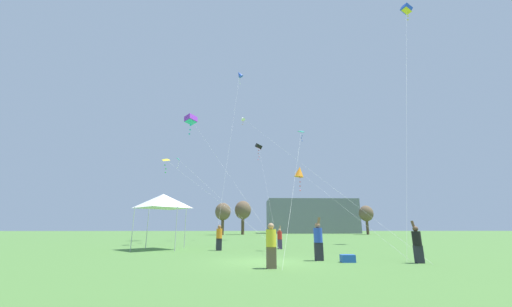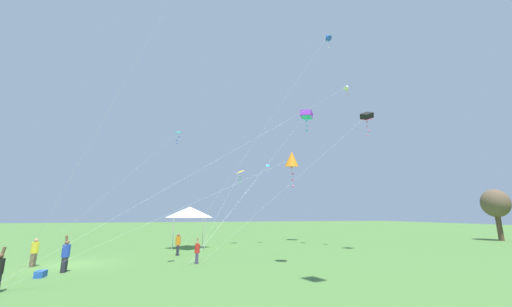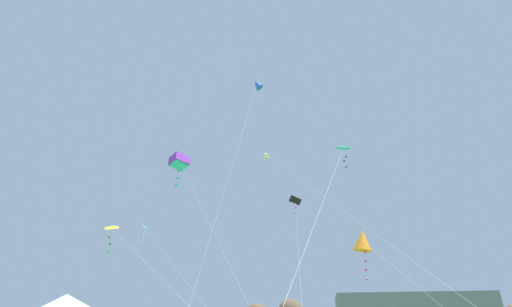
# 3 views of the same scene
# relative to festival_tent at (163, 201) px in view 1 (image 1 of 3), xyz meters

# --- Properties ---
(ground_plane) EXTENTS (220.00, 220.00, 0.00)m
(ground_plane) POSITION_rel_festival_tent_xyz_m (7.45, -7.82, -3.57)
(ground_plane) COLOR #4C7A38
(distant_building) EXTENTS (23.55, 11.09, 8.87)m
(distant_building) POSITION_rel_festival_tent_xyz_m (23.85, 57.06, 0.87)
(distant_building) COLOR slate
(distant_building) RESTS_ON ground
(tree_far_centre) EXTENTS (3.29, 3.29, 6.64)m
(tree_far_centre) POSITION_rel_festival_tent_xyz_m (1.29, 39.58, 1.15)
(tree_far_centre) COLOR brown
(tree_far_centre) RESTS_ON ground
(tree_near_right) EXTENTS (3.14, 3.14, 6.34)m
(tree_near_right) POSITION_rel_festival_tent_xyz_m (33.27, 42.36, 0.94)
(tree_near_right) COLOR brown
(tree_near_right) RESTS_ON ground
(tree_far_left) EXTENTS (3.64, 3.64, 7.34)m
(tree_far_left) POSITION_rel_festival_tent_xyz_m (5.49, 42.65, 1.65)
(tree_far_left) COLOR brown
(tree_far_left) RESTS_ON ground
(festival_tent) EXTENTS (3.37, 3.37, 4.11)m
(festival_tent) POSITION_rel_festival_tent_xyz_m (0.00, 0.00, 0.00)
(festival_tent) COLOR #B7B7BC
(festival_tent) RESTS_ON ground
(cooler_box) EXTENTS (0.65, 0.43, 0.35)m
(cooler_box) POSITION_rel_festival_tent_xyz_m (11.34, -8.13, -3.39)
(cooler_box) COLOR blue
(cooler_box) RESTS_ON ground
(person_orange_shirt) EXTENTS (0.42, 0.42, 1.77)m
(person_orange_shirt) POSITION_rel_festival_tent_xyz_m (4.51, -0.98, -2.61)
(person_orange_shirt) COLOR #282833
(person_orange_shirt) RESTS_ON ground
(person_black_shirt) EXTENTS (0.40, 0.40, 1.93)m
(person_black_shirt) POSITION_rel_festival_tent_xyz_m (14.57, -8.57, -2.63)
(person_black_shirt) COLOR #282833
(person_black_shirt) RESTS_ON ground
(person_red_shirt) EXTENTS (0.36, 0.36, 1.74)m
(person_red_shirt) POSITION_rel_festival_tent_xyz_m (9.03, 0.35, -2.72)
(person_red_shirt) COLOR #473860
(person_red_shirt) RESTS_ON ground
(person_yellow_shirt) EXTENTS (0.42, 0.42, 1.79)m
(person_yellow_shirt) POSITION_rel_festival_tent_xyz_m (7.53, -10.12, -2.60)
(person_yellow_shirt) COLOR brown
(person_yellow_shirt) RESTS_ON ground
(person_blue_shirt) EXTENTS (0.44, 0.44, 2.13)m
(person_blue_shirt) POSITION_rel_festival_tent_xyz_m (10.14, -7.43, -2.54)
(person_blue_shirt) COLOR #282833
(person_blue_shirt) RESTS_ON ground
(kite_cyan_delta_0) EXTENTS (10.19, 9.15, 9.20)m
(kite_cyan_delta_0) POSITION_rel_festival_tent_xyz_m (-0.90, 8.50, 5.08)
(kite_cyan_delta_0) COLOR silver
(kite_cyan_delta_0) RESTS_ON ground
(kite_cyan_delta_1) EXTENTS (3.14, 9.58, 9.01)m
(kite_cyan_delta_1) POSITION_rel_festival_tent_xyz_m (10.65, -1.57, 5.08)
(kite_cyan_delta_1) COLOR silver
(kite_cyan_delta_1) RESTS_ON ground
(kite_yellow_delta_2) EXTENTS (11.05, 5.89, 8.43)m
(kite_yellow_delta_2) POSITION_rel_festival_tent_xyz_m (-1.59, 5.48, 4.48)
(kite_yellow_delta_2) COLOR silver
(kite_yellow_delta_2) RESTS_ON ground
(kite_black_box_3) EXTENTS (1.46, 15.82, 13.12)m
(kite_black_box_3) POSITION_rel_festival_tent_xyz_m (8.02, 15.81, 8.92)
(kite_black_box_3) COLOR silver
(kite_black_box_3) RESTS_ON ground
(kite_blue_diamond_4) EXTENTS (1.58, 15.19, 23.06)m
(kite_blue_diamond_4) POSITION_rel_festival_tent_xyz_m (5.28, 13.69, 18.86)
(kite_blue_diamond_4) COLOR silver
(kite_blue_diamond_4) RESTS_ON ground
(kite_blue_box_5) EXTENTS (12.27, 15.08, 27.93)m
(kite_blue_box_5) POSITION_rel_festival_tent_xyz_m (25.69, 6.18, 23.71)
(kite_blue_box_5) COLOR silver
(kite_blue_box_5) RESTS_ON ground
(kite_orange_diamond_6) EXTENTS (3.09, 15.84, 7.79)m
(kite_orange_diamond_6) POSITION_rel_festival_tent_xyz_m (11.88, 6.47, 3.59)
(kite_orange_diamond_6) COLOR silver
(kite_orange_diamond_6) RESTS_ON ground
(kite_purple_box_7) EXTENTS (11.10, 15.04, 16.31)m
(kite_purple_box_7) POSITION_rel_festival_tent_xyz_m (-1.21, 13.93, 12.12)
(kite_purple_box_7) COLOR silver
(kite_purple_box_7) RESTS_ON ground
(kite_white_diamond_8) EXTENTS (9.58, 24.94, 17.01)m
(kite_white_diamond_8) POSITION_rel_festival_tent_xyz_m (5.80, 15.29, 12.87)
(kite_white_diamond_8) COLOR silver
(kite_white_diamond_8) RESTS_ON ground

